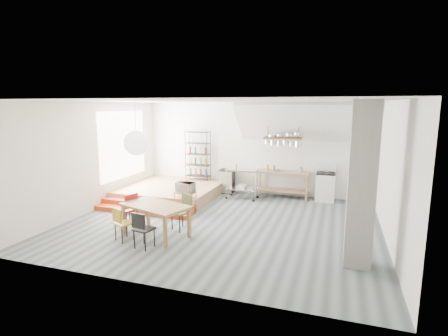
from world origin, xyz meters
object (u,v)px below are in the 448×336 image
(dining_table, at_px, (155,208))
(rolling_cart, at_px, (242,180))
(stove, at_px, (325,187))
(mini_fridge, at_px, (227,181))

(dining_table, bearing_deg, rolling_cart, 93.65)
(stove, height_order, rolling_cart, stove)
(mini_fridge, bearing_deg, stove, -0.74)
(dining_table, bearing_deg, mini_fridge, 104.80)
(rolling_cart, distance_m, mini_fridge, 1.00)
(stove, bearing_deg, dining_table, -129.50)
(dining_table, xyz_separation_m, rolling_cart, (1.06, 3.93, -0.03))
(rolling_cart, bearing_deg, dining_table, -102.20)
(stove, distance_m, rolling_cart, 2.72)
(stove, distance_m, mini_fridge, 3.40)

